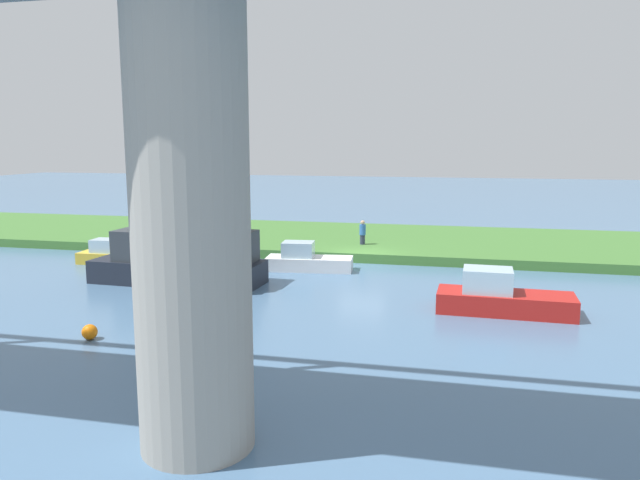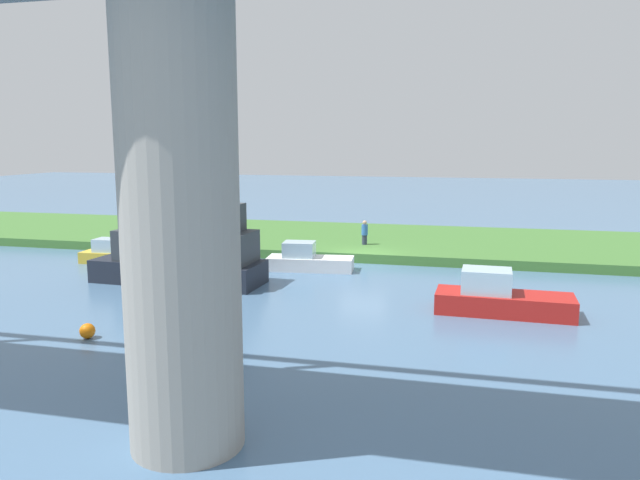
# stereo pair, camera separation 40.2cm
# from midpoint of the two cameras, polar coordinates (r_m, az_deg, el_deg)

# --- Properties ---
(ground_plane) EXTENTS (160.00, 160.00, 0.00)m
(ground_plane) POSITION_cam_midpoint_polar(r_m,az_deg,el_deg) (31.80, 4.47, -2.23)
(ground_plane) COLOR #4C7093
(grassy_bank) EXTENTS (80.00, 12.00, 0.50)m
(grassy_bank) POSITION_cam_midpoint_polar(r_m,az_deg,el_deg) (37.59, 5.98, -0.08)
(grassy_bank) COLOR #427533
(grassy_bank) RESTS_ON ground
(bridge_pylon) EXTENTS (2.37, 2.37, 9.60)m
(bridge_pylon) POSITION_cam_midpoint_polar(r_m,az_deg,el_deg) (12.29, -12.17, 1.95)
(bridge_pylon) COLOR #9E998E
(bridge_pylon) RESTS_ON ground
(person_on_bank) EXTENTS (0.41, 0.41, 1.39)m
(person_on_bank) POSITION_cam_midpoint_polar(r_m,az_deg,el_deg) (34.57, 4.57, 0.72)
(person_on_bank) COLOR #2D334C
(person_on_bank) RESTS_ON grassy_bank
(mooring_post) EXTENTS (0.20, 0.20, 0.98)m
(mooring_post) POSITION_cam_midpoint_polar(r_m,az_deg,el_deg) (35.47, -8.72, 0.52)
(mooring_post) COLOR brown
(mooring_post) RESTS_ON grassy_bank
(motorboat_white) EXTENTS (7.88, 2.94, 3.97)m
(motorboat_white) POSITION_cam_midpoint_polar(r_m,az_deg,el_deg) (27.79, -12.42, -1.00)
(motorboat_white) COLOR #1E232D
(motorboat_white) RESTS_ON ground
(motorboat_red) EXTENTS (5.02, 1.93, 1.65)m
(motorboat_red) POSITION_cam_midpoint_polar(r_m,az_deg,el_deg) (23.50, 17.10, -5.26)
(motorboat_red) COLOR red
(motorboat_red) RESTS_ON ground
(houseboat_blue) EXTENTS (3.90, 1.55, 1.28)m
(houseboat_blue) POSITION_cam_midpoint_polar(r_m,az_deg,el_deg) (33.55, -18.43, -1.28)
(houseboat_blue) COLOR gold
(houseboat_blue) RESTS_ON ground
(riverboat_paddlewheel) EXTENTS (4.38, 1.93, 1.42)m
(riverboat_paddlewheel) POSITION_cam_midpoint_polar(r_m,az_deg,el_deg) (30.01, -0.80, -1.91)
(riverboat_paddlewheel) COLOR white
(riverboat_paddlewheel) RESTS_ON ground
(marker_buoy) EXTENTS (0.50, 0.50, 0.50)m
(marker_buoy) POSITION_cam_midpoint_polar(r_m,az_deg,el_deg) (21.12, -20.63, -8.05)
(marker_buoy) COLOR orange
(marker_buoy) RESTS_ON ground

